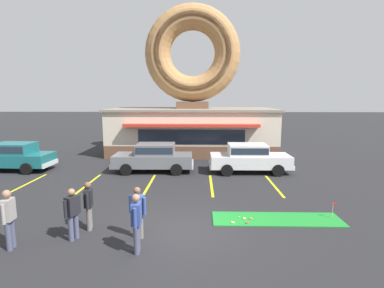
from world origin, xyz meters
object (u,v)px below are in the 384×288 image
at_px(car_grey, 154,156).
at_px(trash_bin, 120,151).
at_px(pedestrian_leather_jacket_man, 73,212).
at_px(pedestrian_clipboard_woman, 9,217).
at_px(car_teal, 13,156).
at_px(golf_ball, 239,217).
at_px(pedestrian_hooded_kid, 138,210).
at_px(pedestrian_beanie_man, 136,220).
at_px(putting_flag_pin, 334,206).
at_px(car_white, 249,157).
at_px(pedestrian_blue_sweater_man, 89,203).

distance_m(car_grey, trash_bin, 4.88).
relative_size(pedestrian_leather_jacket_man, pedestrian_clipboard_woman, 0.92).
bearing_deg(car_teal, pedestrian_clipboard_woman, -58.35).
bearing_deg(golf_ball, pedestrian_clipboard_woman, -160.76).
bearing_deg(pedestrian_leather_jacket_man, pedestrian_hooded_kid, 5.15).
bearing_deg(pedestrian_beanie_man, car_teal, 135.00).
height_order(car_teal, pedestrian_clipboard_woman, pedestrian_clipboard_woman).
distance_m(putting_flag_pin, car_white, 6.80).
relative_size(putting_flag_pin, car_teal, 0.12).
bearing_deg(putting_flag_pin, golf_ball, -178.97).
bearing_deg(car_white, pedestrian_blue_sweater_man, -129.62).
height_order(pedestrian_leather_jacket_man, pedestrian_clipboard_woman, pedestrian_clipboard_woman).
bearing_deg(pedestrian_leather_jacket_man, car_white, 51.96).
bearing_deg(putting_flag_pin, pedestrian_clipboard_woman, -166.54).
distance_m(pedestrian_clipboard_woman, pedestrian_beanie_man, 3.55).
xyz_separation_m(car_grey, pedestrian_beanie_man, (0.90, -9.03, 0.04)).
bearing_deg(pedestrian_beanie_man, car_grey, 95.67).
bearing_deg(car_grey, pedestrian_blue_sweater_man, -96.92).
bearing_deg(car_teal, pedestrian_leather_jacket_man, -49.94).
distance_m(car_grey, pedestrian_hooded_kid, 8.19).
bearing_deg(putting_flag_pin, pedestrian_beanie_man, -158.70).
bearing_deg(pedestrian_beanie_man, pedestrian_blue_sweater_man, 142.27).
height_order(car_grey, car_teal, same).
relative_size(car_teal, pedestrian_clipboard_woman, 2.72).
bearing_deg(pedestrian_blue_sweater_man, trash_bin, 100.32).
xyz_separation_m(putting_flag_pin, car_white, (-1.89, 6.52, 0.43)).
height_order(pedestrian_blue_sweater_man, pedestrian_beanie_man, pedestrian_beanie_man).
bearing_deg(golf_ball, pedestrian_hooded_kid, -154.37).
height_order(golf_ball, car_grey, car_grey).
xyz_separation_m(putting_flag_pin, pedestrian_clipboard_woman, (-9.89, -2.37, 0.50)).
distance_m(golf_ball, pedestrian_clipboard_woman, 7.06).
bearing_deg(car_grey, putting_flag_pin, -42.14).
bearing_deg(trash_bin, pedestrian_leather_jacket_man, -81.23).
xyz_separation_m(car_grey, pedestrian_leather_jacket_man, (-1.14, -8.33, -0.01)).
bearing_deg(pedestrian_hooded_kid, car_white, 60.43).
bearing_deg(pedestrian_beanie_man, golf_ball, 38.19).
xyz_separation_m(pedestrian_clipboard_woman, trash_bin, (-0.36, 12.75, -0.44)).
distance_m(car_white, pedestrian_clipboard_woman, 11.96).
relative_size(pedestrian_clipboard_woman, pedestrian_beanie_man, 1.03).
bearing_deg(pedestrian_hooded_kid, trash_bin, 107.39).
bearing_deg(car_white, pedestrian_leather_jacket_man, -128.04).
bearing_deg(golf_ball, car_grey, 120.96).
distance_m(car_white, pedestrian_beanie_man, 10.04).
bearing_deg(car_white, pedestrian_clipboard_woman, -132.01).
bearing_deg(car_grey, pedestrian_hooded_kid, -84.79).
xyz_separation_m(car_teal, pedestrian_clipboard_woman, (5.53, -8.97, 0.07)).
relative_size(putting_flag_pin, pedestrian_hooded_kid, 0.35).
xyz_separation_m(car_white, trash_bin, (-8.36, 3.86, -0.37)).
bearing_deg(car_teal, car_white, -0.36).
relative_size(golf_ball, putting_flag_pin, 0.08).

